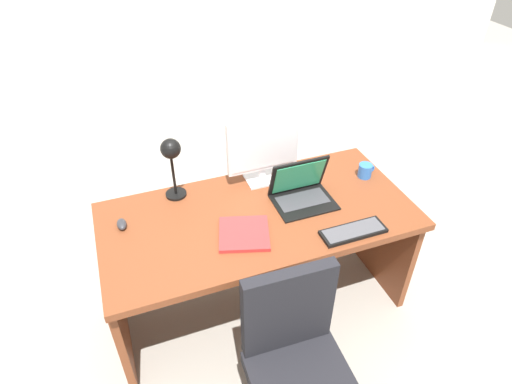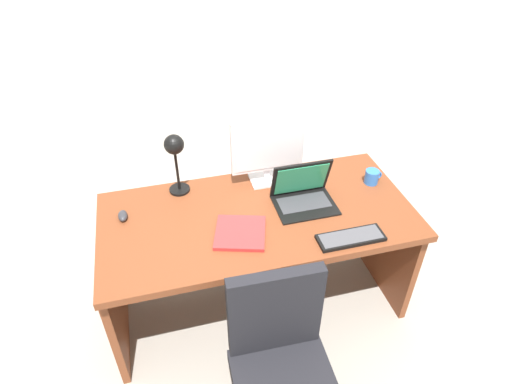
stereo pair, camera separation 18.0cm
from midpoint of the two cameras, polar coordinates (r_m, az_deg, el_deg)
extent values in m
plane|color=gray|center=(4.02, -8.53, 2.06)|extent=(12.00, 12.00, 0.00)
cube|color=brown|center=(2.43, -1.78, -3.26)|extent=(1.72, 0.82, 0.04)
cube|color=brown|center=(2.64, -19.64, -13.38)|extent=(0.04, 0.73, 0.70)
cube|color=brown|center=(2.97, 13.88, -4.93)|extent=(0.04, 0.73, 0.70)
cube|color=brown|center=(2.87, -3.66, -4.57)|extent=(1.51, 0.02, 0.49)
cube|color=silver|center=(2.66, -1.09, 1.69)|extent=(0.20, 0.16, 0.01)
cube|color=silver|center=(2.64, -1.17, 2.53)|extent=(0.04, 0.02, 0.07)
cube|color=silver|center=(2.53, -1.15, 6.15)|extent=(0.43, 0.04, 0.33)
cube|color=white|center=(2.51, -1.00, 5.92)|extent=(0.39, 0.00, 0.29)
cube|color=black|center=(2.48, 4.19, -1.43)|extent=(0.34, 0.26, 0.01)
cube|color=#38383D|center=(2.49, 4.02, -1.06)|extent=(0.29, 0.14, 0.00)
cube|color=black|center=(2.48, 3.44, 2.07)|extent=(0.34, 0.08, 0.24)
cube|color=#2D9966|center=(2.47, 3.53, 1.93)|extent=(0.30, 0.06, 0.20)
cube|color=black|center=(2.32, 10.35, -5.14)|extent=(0.35, 0.12, 0.02)
cube|color=#47474C|center=(2.32, 10.38, -4.94)|extent=(0.32, 0.10, 0.00)
ellipsoid|color=#2D2D33|center=(2.45, -19.07, -4.04)|extent=(0.05, 0.09, 0.04)
cylinder|color=black|center=(2.59, -12.29, -0.31)|extent=(0.12, 0.12, 0.01)
cylinder|color=black|center=(2.51, -12.72, 2.33)|extent=(0.02, 0.02, 0.28)
sphere|color=black|center=(2.39, -13.17, 5.44)|extent=(0.11, 0.11, 0.11)
cube|color=red|center=(2.28, -3.83, -5.49)|extent=(0.32, 0.32, 0.02)
cylinder|color=blue|center=(2.73, 12.15, 2.67)|extent=(0.08, 0.08, 0.09)
torus|color=blue|center=(2.74, 12.90, 2.91)|extent=(0.05, 0.01, 0.05)
cube|color=black|center=(2.07, 1.63, -15.06)|extent=(0.44, 0.07, 0.49)
camera|label=1|loc=(0.09, -92.17, -1.66)|focal=30.82mm
camera|label=2|loc=(0.09, 87.83, 1.66)|focal=30.82mm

